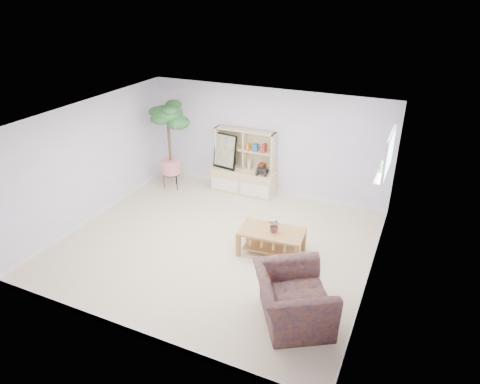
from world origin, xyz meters
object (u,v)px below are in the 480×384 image
at_px(coffee_table, 271,242).
at_px(armchair, 293,296).
at_px(floor_tree, 170,147).
at_px(storage_unit, 243,162).

distance_m(coffee_table, armchair, 1.71).
bearing_deg(floor_tree, armchair, -37.65).
distance_m(storage_unit, coffee_table, 2.61).
height_order(coffee_table, floor_tree, floor_tree).
xyz_separation_m(storage_unit, armchair, (2.34, -3.55, -0.31)).
distance_m(coffee_table, floor_tree, 3.57).
distance_m(storage_unit, floor_tree, 1.71).
relative_size(coffee_table, floor_tree, 0.55).
bearing_deg(armchair, coffee_table, -0.79).
xyz_separation_m(storage_unit, coffee_table, (1.48, -2.09, -0.51)).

